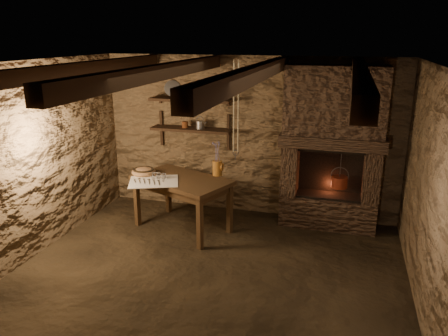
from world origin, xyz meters
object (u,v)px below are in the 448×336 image
(work_table, at_px, (182,202))
(wooden_bowl, at_px, (144,172))
(stoneware_jug, at_px, (218,161))
(red_pot, at_px, (339,181))
(iron_stockpot, at_px, (202,92))

(work_table, xyz_separation_m, wooden_bowl, (-0.58, 0.00, 0.39))
(stoneware_jug, height_order, red_pot, stoneware_jug)
(stoneware_jug, bearing_deg, wooden_bowl, -172.72)
(work_table, distance_m, red_pot, 2.23)
(iron_stockpot, xyz_separation_m, red_pot, (2.06, -0.12, -1.16))
(wooden_bowl, relative_size, iron_stockpot, 1.33)
(wooden_bowl, distance_m, iron_stockpot, 1.45)
(iron_stockpot, bearing_deg, work_table, -94.17)
(iron_stockpot, bearing_deg, stoneware_jug, -51.47)
(stoneware_jug, xyz_separation_m, red_pot, (1.68, 0.37, -0.26))
(stoneware_jug, xyz_separation_m, iron_stockpot, (-0.39, 0.49, 0.89))
(stoneware_jug, relative_size, red_pot, 0.90)
(wooden_bowl, relative_size, red_pot, 0.63)
(work_table, bearing_deg, red_pot, 39.00)
(work_table, xyz_separation_m, stoneware_jug, (0.44, 0.27, 0.56))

